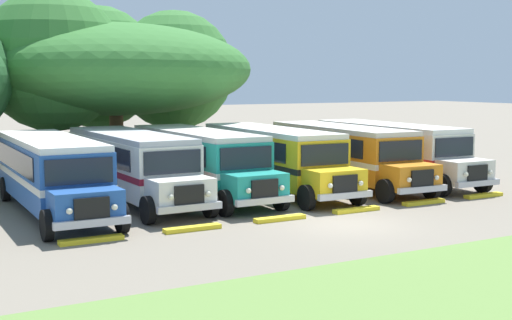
{
  "coord_description": "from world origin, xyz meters",
  "views": [
    {
      "loc": [
        -14.16,
        -18.92,
        4.95
      ],
      "look_at": [
        0.0,
        6.47,
        1.6
      ],
      "focal_mm": 48.17,
      "sensor_mm": 36.0,
      "label": 1
    }
  ],
  "objects_px": {
    "parked_bus_slot_2": "(199,159)",
    "parked_bus_slot_3": "(273,156)",
    "parked_bus_slot_0": "(51,170)",
    "parked_bus_slot_4": "(343,152)",
    "parked_bus_slot_1": "(131,163)",
    "parked_bus_slot_5": "(392,149)",
    "broad_shade_tree": "(113,68)"
  },
  "relations": [
    {
      "from": "parked_bus_slot_4",
      "to": "broad_shade_tree",
      "type": "bearing_deg",
      "value": -143.86
    },
    {
      "from": "parked_bus_slot_2",
      "to": "parked_bus_slot_5",
      "type": "distance_m",
      "value": 10.22
    },
    {
      "from": "parked_bus_slot_0",
      "to": "parked_bus_slot_5",
      "type": "height_order",
      "value": "same"
    },
    {
      "from": "parked_bus_slot_4",
      "to": "broad_shade_tree",
      "type": "relative_size",
      "value": 0.71
    },
    {
      "from": "parked_bus_slot_0",
      "to": "parked_bus_slot_2",
      "type": "distance_m",
      "value": 6.55
    },
    {
      "from": "parked_bus_slot_1",
      "to": "parked_bus_slot_4",
      "type": "relative_size",
      "value": 1.0
    },
    {
      "from": "parked_bus_slot_0",
      "to": "parked_bus_slot_2",
      "type": "height_order",
      "value": "same"
    },
    {
      "from": "parked_bus_slot_2",
      "to": "parked_bus_slot_5",
      "type": "relative_size",
      "value": 1.0
    },
    {
      "from": "parked_bus_slot_0",
      "to": "parked_bus_slot_5",
      "type": "relative_size",
      "value": 1.0
    },
    {
      "from": "parked_bus_slot_0",
      "to": "parked_bus_slot_3",
      "type": "height_order",
      "value": "same"
    },
    {
      "from": "parked_bus_slot_5",
      "to": "parked_bus_slot_0",
      "type": "bearing_deg",
      "value": -88.28
    },
    {
      "from": "parked_bus_slot_4",
      "to": "broad_shade_tree",
      "type": "height_order",
      "value": "broad_shade_tree"
    },
    {
      "from": "parked_bus_slot_0",
      "to": "broad_shade_tree",
      "type": "distance_m",
      "value": 13.64
    },
    {
      "from": "parked_bus_slot_4",
      "to": "parked_bus_slot_5",
      "type": "bearing_deg",
      "value": 94.49
    },
    {
      "from": "parked_bus_slot_5",
      "to": "parked_bus_slot_1",
      "type": "bearing_deg",
      "value": -91.95
    },
    {
      "from": "parked_bus_slot_5",
      "to": "broad_shade_tree",
      "type": "relative_size",
      "value": 0.71
    },
    {
      "from": "parked_bus_slot_2",
      "to": "broad_shade_tree",
      "type": "xyz_separation_m",
      "value": [
        -0.39,
        10.69,
        4.1
      ]
    },
    {
      "from": "parked_bus_slot_3",
      "to": "broad_shade_tree",
      "type": "distance_m",
      "value": 12.51
    },
    {
      "from": "parked_bus_slot_2",
      "to": "parked_bus_slot_4",
      "type": "height_order",
      "value": "same"
    },
    {
      "from": "parked_bus_slot_1",
      "to": "broad_shade_tree",
      "type": "distance_m",
      "value": 11.68
    },
    {
      "from": "parked_bus_slot_1",
      "to": "parked_bus_slot_3",
      "type": "xyz_separation_m",
      "value": [
        6.47,
        -0.56,
        0.0
      ]
    },
    {
      "from": "parked_bus_slot_0",
      "to": "parked_bus_slot_3",
      "type": "relative_size",
      "value": 1.0
    },
    {
      "from": "parked_bus_slot_0",
      "to": "parked_bus_slot_2",
      "type": "xyz_separation_m",
      "value": [
        6.5,
        0.8,
        0.0
      ]
    },
    {
      "from": "parked_bus_slot_3",
      "to": "broad_shade_tree",
      "type": "relative_size",
      "value": 0.71
    },
    {
      "from": "parked_bus_slot_4",
      "to": "parked_bus_slot_5",
      "type": "height_order",
      "value": "same"
    },
    {
      "from": "parked_bus_slot_2",
      "to": "parked_bus_slot_3",
      "type": "distance_m",
      "value": 3.47
    },
    {
      "from": "parked_bus_slot_0",
      "to": "parked_bus_slot_4",
      "type": "xyz_separation_m",
      "value": [
        13.66,
        0.01,
        0.0
      ]
    },
    {
      "from": "parked_bus_slot_0",
      "to": "parked_bus_slot_5",
      "type": "distance_m",
      "value": 16.7
    },
    {
      "from": "parked_bus_slot_3",
      "to": "broad_shade_tree",
      "type": "bearing_deg",
      "value": -159.27
    },
    {
      "from": "parked_bus_slot_1",
      "to": "parked_bus_slot_2",
      "type": "xyz_separation_m",
      "value": [
        3.03,
        -0.08,
        0.0
      ]
    },
    {
      "from": "parked_bus_slot_1",
      "to": "parked_bus_slot_3",
      "type": "bearing_deg",
      "value": 84.02
    },
    {
      "from": "parked_bus_slot_0",
      "to": "parked_bus_slot_1",
      "type": "xyz_separation_m",
      "value": [
        3.47,
        0.87,
        0.0
      ]
    }
  ]
}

